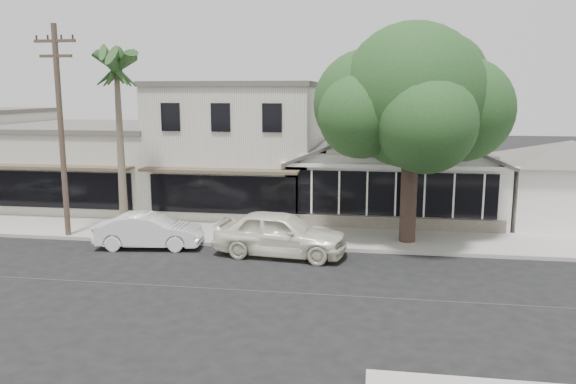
% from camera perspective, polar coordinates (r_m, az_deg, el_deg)
% --- Properties ---
extents(ground, '(140.00, 140.00, 0.00)m').
position_cam_1_polar(ground, '(18.22, -4.62, -9.93)').
color(ground, black).
rests_on(ground, ground).
extents(sidewalk_north, '(90.00, 3.50, 0.15)m').
position_cam_1_polar(sidewalk_north, '(27.03, -17.92, -3.57)').
color(sidewalk_north, '#9E9991').
rests_on(sidewalk_north, ground).
extents(corner_shop, '(10.40, 8.60, 5.10)m').
position_cam_1_polar(corner_shop, '(29.34, 10.68, 2.84)').
color(corner_shop, white).
rests_on(corner_shop, ground).
extents(side_cottage, '(6.00, 6.00, 3.00)m').
position_cam_1_polar(side_cottage, '(29.95, 26.54, -0.07)').
color(side_cottage, white).
rests_on(side_cottage, ground).
extents(row_building_near, '(8.00, 10.00, 6.50)m').
position_cam_1_polar(row_building_near, '(31.10, -4.28, 4.56)').
color(row_building_near, silver).
rests_on(row_building_near, ground).
extents(row_building_midnear, '(10.00, 10.00, 4.20)m').
position_cam_1_polar(row_building_midnear, '(34.40, -19.02, 2.64)').
color(row_building_midnear, beige).
rests_on(row_building_midnear, ground).
extents(utility_pole, '(1.80, 0.24, 9.00)m').
position_cam_1_polar(utility_pole, '(25.49, -22.08, 6.12)').
color(utility_pole, brown).
rests_on(utility_pole, ground).
extents(car_0, '(5.32, 2.59, 1.75)m').
position_cam_1_polar(car_0, '(21.65, -0.80, -4.23)').
color(car_0, silver).
rests_on(car_0, ground).
extents(car_1, '(4.40, 2.00, 1.40)m').
position_cam_1_polar(car_1, '(23.46, -13.94, -3.84)').
color(car_1, white).
rests_on(car_1, ground).
extents(shade_tree, '(8.10, 7.32, 8.99)m').
position_cam_1_polar(shade_tree, '(23.34, 12.30, 9.09)').
color(shade_tree, '#423128').
rests_on(shade_tree, ground).
extents(palm_east, '(3.52, 3.52, 8.52)m').
position_cam_1_polar(palm_east, '(25.28, -17.05, 12.07)').
color(palm_east, '#726651').
rests_on(palm_east, ground).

